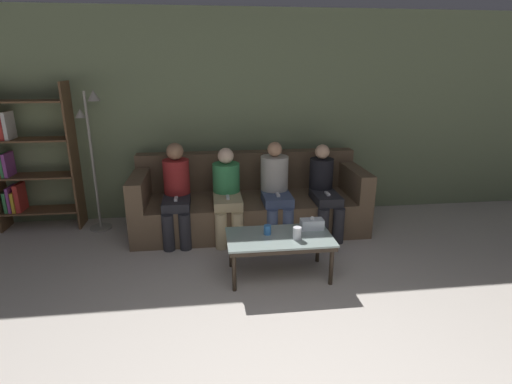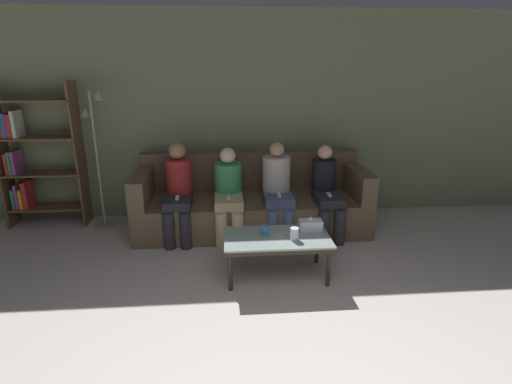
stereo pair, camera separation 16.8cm
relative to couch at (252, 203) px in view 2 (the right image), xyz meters
The scene contains 12 objects.
wall_back 1.13m from the couch, 90.00° to the left, with size 12.00×0.06×2.60m.
couch is the anchor object (origin of this frame).
coffee_table 1.25m from the couch, 83.12° to the right, with size 0.99×0.55×0.41m.
cup_near_left 1.19m from the couch, 87.88° to the right, with size 0.07×0.07×0.09m.
cup_near_right 1.36m from the couch, 77.24° to the right, with size 0.08×0.08×0.12m.
tissue_box 1.22m from the couch, 65.92° to the right, with size 0.22×0.12×0.13m.
bookshelf 2.73m from the couch, behind, with size 0.94×0.32×1.76m.
standing_lamp 1.96m from the couch, behind, with size 0.31×0.26×1.67m.
seated_person_left_end 0.93m from the couch, 164.89° to the right, with size 0.31×0.65×1.11m.
seated_person_mid_left 0.44m from the couch, 139.62° to the right, with size 0.32×0.68×1.03m.
seated_person_mid_right 0.45m from the couch, 37.50° to the right, with size 0.33×0.64×1.09m.
seated_person_right_end 0.92m from the couch, 16.82° to the right, with size 0.31×0.68×1.05m.
Camera 2 is at (-0.32, -1.34, 1.95)m, focal length 28.00 mm.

